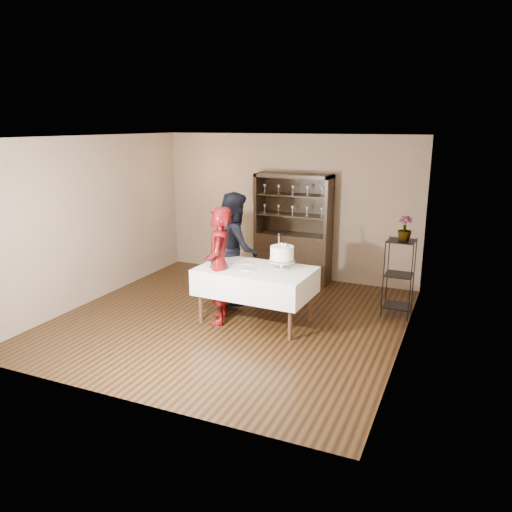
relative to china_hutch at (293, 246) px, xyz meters
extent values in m
plane|color=black|center=(-0.20, -2.25, -0.66)|extent=(5.00, 5.00, 0.00)
plane|color=white|center=(-0.20, -2.25, 2.04)|extent=(5.00, 5.00, 0.00)
cube|color=brown|center=(-0.20, 0.25, 0.69)|extent=(5.00, 0.02, 2.70)
cube|color=brown|center=(-2.70, -2.25, 0.69)|extent=(0.02, 5.00, 2.70)
cube|color=brown|center=(2.30, -2.25, 0.69)|extent=(0.02, 5.00, 2.70)
cube|color=black|center=(0.00, -0.01, -0.21)|extent=(1.40, 0.48, 0.90)
cube|color=black|center=(0.00, 0.21, 0.79)|extent=(1.40, 0.03, 1.10)
cube|color=black|center=(0.00, -0.01, 1.31)|extent=(1.40, 0.48, 0.06)
cube|color=black|center=(0.00, -0.01, 0.59)|extent=(1.28, 0.42, 0.02)
cube|color=black|center=(0.00, -0.01, 0.96)|extent=(1.28, 0.42, 0.02)
cylinder|color=black|center=(1.88, -1.25, -0.06)|extent=(0.02, 0.02, 1.20)
cylinder|color=black|center=(2.28, -1.25, -0.06)|extent=(0.02, 0.02, 1.20)
cylinder|color=black|center=(1.88, -0.85, -0.06)|extent=(0.02, 0.02, 1.20)
cylinder|color=black|center=(2.28, -0.85, -0.06)|extent=(0.02, 0.02, 1.20)
cube|color=black|center=(2.08, -1.05, -0.51)|extent=(0.40, 0.40, 0.02)
cube|color=black|center=(2.08, -1.05, -0.01)|extent=(0.40, 0.40, 0.01)
cube|color=black|center=(2.08, -1.05, 0.52)|extent=(0.40, 0.40, 0.02)
cube|color=white|center=(0.18, -2.17, -0.03)|extent=(1.70, 1.09, 0.38)
cylinder|color=#442A19|center=(-0.55, -2.53, -0.27)|extent=(0.06, 0.06, 0.79)
cylinder|color=#442A19|center=(0.88, -2.60, -0.27)|extent=(0.06, 0.06, 0.79)
cylinder|color=#442A19|center=(-0.52, -1.74, -0.27)|extent=(0.06, 0.06, 0.79)
cylinder|color=#442A19|center=(0.92, -1.80, -0.27)|extent=(0.06, 0.06, 0.79)
imported|color=#390505|center=(-0.32, -2.38, 0.20)|extent=(0.62, 0.74, 1.74)
imported|color=black|center=(-0.48, -1.46, 0.25)|extent=(1.04, 1.11, 1.83)
cylinder|color=silver|center=(0.53, -2.02, 0.17)|extent=(0.21, 0.21, 0.01)
cylinder|color=silver|center=(0.53, -2.02, 0.22)|extent=(0.05, 0.05, 0.11)
cylinder|color=silver|center=(0.53, -2.02, 0.28)|extent=(0.38, 0.38, 0.02)
cylinder|color=#4B6F35|center=(0.53, -2.02, 0.30)|extent=(0.37, 0.37, 0.02)
cylinder|color=white|center=(0.53, -2.02, 0.39)|extent=(0.40, 0.40, 0.21)
sphere|color=#5876BD|center=(0.57, -2.02, 0.51)|extent=(0.03, 0.03, 0.03)
cube|color=silver|center=(0.49, -2.04, 0.57)|extent=(0.02, 0.02, 0.15)
cube|color=black|center=(0.49, -2.04, 0.66)|extent=(0.02, 0.02, 0.05)
cylinder|color=silver|center=(0.11, -2.26, 0.17)|extent=(0.26, 0.26, 0.01)
cylinder|color=silver|center=(-0.04, -1.98, 0.17)|extent=(0.22, 0.22, 0.01)
imported|color=#4B6F35|center=(2.11, -1.05, 0.71)|extent=(0.21, 0.21, 0.37)
camera|label=1|loc=(2.97, -8.59, 2.22)|focal=35.00mm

